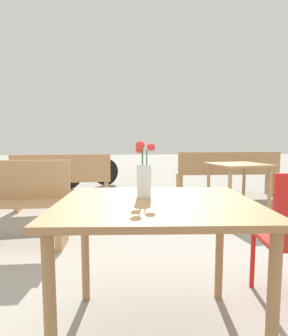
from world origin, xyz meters
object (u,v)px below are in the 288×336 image
Objects in this scene: bench_far at (228,172)px; bicycle at (88,173)px; bench_middle at (63,180)px; flower_vase at (144,177)px; table_back at (238,172)px; table_front at (157,220)px.

bicycle is at bearing 154.35° from bench_far.
flower_vase is at bearing -69.46° from bench_middle.
flower_vase is at bearing -125.14° from table_back.
table_front is 0.24m from flower_vase.
bench_far is 2.22× the size of table_back.
bench_far is 1.42× the size of bicycle.
bench_middle is 1.68× the size of table_back.
bench_middle is 2.00m from bicycle.
bicycle is (-2.47, 2.31, -0.26)m from table_back.
table_front is at bearing -79.34° from bicycle.
table_front is at bearing -118.32° from bench_far.
bench_far is (1.90, 3.32, -0.37)m from flower_vase.
flower_vase is (-0.06, 0.11, 0.21)m from table_front.
bench_middle is 1.07× the size of bicycle.
flower_vase is 0.16× the size of bench_far.
table_back is at bearing 57.01° from table_front.
flower_vase reaches higher than bench_middle.
table_front reaches higher than bicycle.
bench_far is at bearing -25.65° from bicycle.
bicycle is at bearing 136.83° from table_back.
bench_middle is at bearing 110.54° from flower_vase.
bench_far is 3.04m from bicycle.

